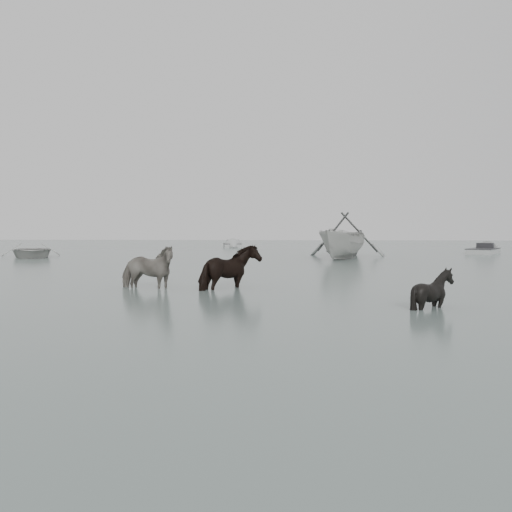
{
  "coord_description": "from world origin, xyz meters",
  "views": [
    {
      "loc": [
        0.42,
        -12.31,
        1.69
      ],
      "look_at": [
        -0.64,
        0.72,
        1.0
      ],
      "focal_mm": 35.0,
      "sensor_mm": 36.0,
      "label": 1
    }
  ],
  "objects_px": {
    "pony_black": "(433,279)",
    "rowboat_lead": "(31,249)",
    "pony_dark": "(231,260)",
    "pony_pinto": "(147,262)"
  },
  "relations": [
    {
      "from": "pony_pinto",
      "to": "rowboat_lead",
      "type": "height_order",
      "value": "pony_pinto"
    },
    {
      "from": "rowboat_lead",
      "to": "pony_dark",
      "type": "bearing_deg",
      "value": -75.58
    },
    {
      "from": "pony_dark",
      "to": "rowboat_lead",
      "type": "xyz_separation_m",
      "value": [
        -14.34,
        15.14,
        -0.31
      ]
    },
    {
      "from": "pony_dark",
      "to": "rowboat_lead",
      "type": "relative_size",
      "value": 0.34
    },
    {
      "from": "pony_pinto",
      "to": "rowboat_lead",
      "type": "bearing_deg",
      "value": 49.02
    },
    {
      "from": "pony_dark",
      "to": "pony_black",
      "type": "height_order",
      "value": "pony_dark"
    },
    {
      "from": "pony_black",
      "to": "rowboat_lead",
      "type": "relative_size",
      "value": 0.26
    },
    {
      "from": "pony_pinto",
      "to": "pony_black",
      "type": "height_order",
      "value": "pony_pinto"
    },
    {
      "from": "pony_pinto",
      "to": "pony_black",
      "type": "bearing_deg",
      "value": -100.81
    },
    {
      "from": "pony_pinto",
      "to": "pony_dark",
      "type": "height_order",
      "value": "pony_dark"
    }
  ]
}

